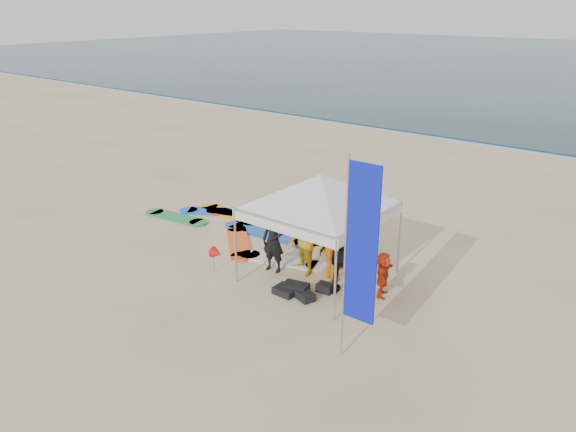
% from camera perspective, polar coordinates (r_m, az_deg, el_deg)
% --- Properties ---
extents(ground, '(120.00, 120.00, 0.00)m').
position_cam_1_polar(ground, '(12.78, -8.63, -7.95)').
color(ground, beige).
rests_on(ground, ground).
extents(shoreline_foam, '(160.00, 1.20, 0.01)m').
position_cam_1_polar(shoreline_foam, '(27.71, 19.95, 6.90)').
color(shoreline_foam, silver).
rests_on(shoreline_foam, ground).
extents(person_black_a, '(0.63, 0.47, 1.59)m').
position_cam_1_polar(person_black_a, '(13.41, -1.47, -2.49)').
color(person_black_a, black).
rests_on(person_black_a, ground).
extents(person_yellow, '(0.96, 0.86, 1.63)m').
position_cam_1_polar(person_yellow, '(13.26, 1.54, -2.67)').
color(person_yellow, gold).
rests_on(person_yellow, ground).
extents(person_orange_a, '(1.24, 1.02, 1.67)m').
position_cam_1_polar(person_orange_a, '(13.03, 4.74, -3.09)').
color(person_orange_a, '#CA6611').
rests_on(person_orange_a, ground).
extents(person_black_b, '(1.16, 0.73, 1.85)m').
position_cam_1_polar(person_black_b, '(12.34, 5.62, -4.10)').
color(person_black_b, black).
rests_on(person_black_b, ground).
extents(person_orange_b, '(0.86, 0.64, 1.62)m').
position_cam_1_polar(person_orange_b, '(13.71, 5.85, -2.00)').
color(person_orange_b, orange).
rests_on(person_orange_b, ground).
extents(person_seated, '(0.62, 1.01, 1.04)m').
position_cam_1_polar(person_seated, '(12.56, 9.63, -5.88)').
color(person_seated, red).
rests_on(person_seated, ground).
extents(canopy_tent, '(3.86, 3.86, 2.91)m').
position_cam_1_polar(canopy_tent, '(12.48, 3.31, 4.16)').
color(canopy_tent, '#A5A5A8').
rests_on(canopy_tent, ground).
extents(feather_flag, '(0.64, 0.04, 3.85)m').
position_cam_1_polar(feather_flag, '(9.51, 7.33, -3.15)').
color(feather_flag, '#A5A5A8').
rests_on(feather_flag, ground).
extents(marker_pennant, '(0.28, 0.28, 0.64)m').
position_cam_1_polar(marker_pennant, '(13.55, -7.24, -3.80)').
color(marker_pennant, '#A5A5A8').
rests_on(marker_pennant, ground).
extents(gear_pile, '(1.08, 0.97, 0.22)m').
position_cam_1_polar(gear_pile, '(12.64, 1.17, -7.55)').
color(gear_pile, black).
rests_on(gear_pile, ground).
extents(surfboard_spread, '(6.23, 3.15, 0.07)m').
position_cam_1_polar(surfboard_spread, '(16.25, -4.28, -1.14)').
color(surfboard_spread, '#FF5B15').
rests_on(surfboard_spread, ground).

